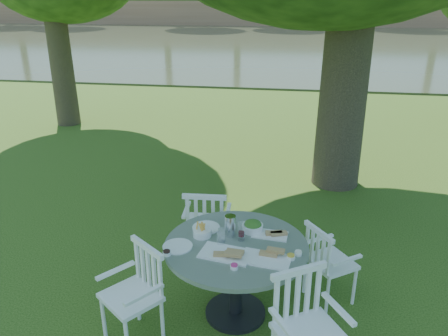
{
  "coord_description": "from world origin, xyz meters",
  "views": [
    {
      "loc": [
        0.78,
        -4.59,
        2.79
      ],
      "look_at": [
        0.0,
        0.2,
        0.85
      ],
      "focal_mm": 35.0,
      "sensor_mm": 36.0,
      "label": 1
    }
  ],
  "objects": [
    {
      "name": "chair_nw",
      "position": [
        -0.07,
        -0.57,
        0.53
      ],
      "size": [
        0.48,
        0.45,
        0.9
      ],
      "rotation": [
        0.0,
        0.0,
        -3.07
      ],
      "color": "white",
      "rests_on": "ground"
    },
    {
      "name": "chair_sw",
      "position": [
        -0.41,
        -1.72,
        0.51
      ],
      "size": [
        0.6,
        0.59,
        0.87
      ],
      "rotation": [
        0.0,
        0.0,
        -0.66
      ],
      "color": "white",
      "rests_on": "ground"
    },
    {
      "name": "chair_ne",
      "position": [
        1.15,
        -0.99,
        0.47
      ],
      "size": [
        0.55,
        0.55,
        0.81
      ],
      "rotation": [
        0.0,
        0.0,
        -4.1
      ],
      "color": "white",
      "rests_on": "ground"
    },
    {
      "name": "ground",
      "position": [
        0.0,
        0.0,
        0.0
      ],
      "size": [
        140.0,
        140.0,
        0.0
      ],
      "primitive_type": "plane",
      "color": "#203D0C",
      "rests_on": "ground"
    },
    {
      "name": "chair_se",
      "position": [
        0.95,
        -1.93,
        0.54
      ],
      "size": [
        0.62,
        0.61,
        0.91
      ],
      "rotation": [
        0.0,
        0.0,
        0.55
      ],
      "color": "white",
      "rests_on": "ground"
    },
    {
      "name": "table",
      "position": [
        0.36,
        -1.32,
        0.59
      ],
      "size": [
        1.26,
        1.26,
        0.76
      ],
      "color": "black",
      "rests_on": "ground"
    },
    {
      "name": "tableware",
      "position": [
        0.31,
        -1.28,
        0.79
      ],
      "size": [
        1.19,
        0.76,
        0.2
      ],
      "color": "white",
      "rests_on": "table"
    },
    {
      "name": "river",
      "position": [
        0.0,
        23.0,
        0.0
      ],
      "size": [
        100.0,
        28.0,
        0.12
      ],
      "primitive_type": "cube",
      "color": "#353D24",
      "rests_on": "ground"
    }
  ]
}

